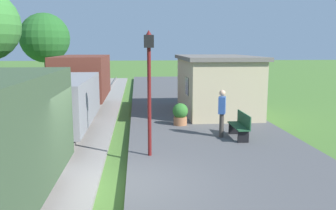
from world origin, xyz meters
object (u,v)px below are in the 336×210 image
at_px(potted_planter, 180,114).
at_px(station_hut, 216,84).
at_px(bench_down_platform, 196,92).
at_px(person_waiting, 222,111).
at_px(freight_train, 56,100).
at_px(bench_near_hut, 240,125).
at_px(tree_field_distant, 45,38).
at_px(lamp_post_near, 149,70).

bearing_deg(potted_planter, station_hut, 52.97).
relative_size(bench_down_platform, person_waiting, 0.88).
bearing_deg(person_waiting, potted_planter, -40.70).
bearing_deg(bench_down_platform, station_hut, -86.61).
height_order(freight_train, bench_near_hut, freight_train).
bearing_deg(tree_field_distant, bench_down_platform, -33.30).
bearing_deg(tree_field_distant, freight_train, -75.23).
height_order(person_waiting, tree_field_distant, tree_field_distant).
height_order(freight_train, person_waiting, freight_train).
xyz_separation_m(lamp_post_near, tree_field_distant, (-7.38, 18.21, 1.31)).
bearing_deg(freight_train, person_waiting, -5.47).
distance_m(bench_near_hut, person_waiting, 0.82).
bearing_deg(station_hut, person_waiting, -100.16).
bearing_deg(lamp_post_near, tree_field_distant, 112.05).
distance_m(bench_near_hut, bench_down_platform, 9.46).
distance_m(station_hut, person_waiting, 4.98).
bearing_deg(freight_train, station_hut, 32.36).
bearing_deg(bench_near_hut, bench_down_platform, 90.00).
distance_m(station_hut, bench_down_platform, 4.43).
bearing_deg(bench_near_hut, station_hut, 87.15).
height_order(freight_train, lamp_post_near, lamp_post_near).
height_order(bench_near_hut, person_waiting, person_waiting).
relative_size(potted_planter, lamp_post_near, 0.25).
distance_m(bench_down_platform, potted_planter, 7.38).
relative_size(bench_near_hut, lamp_post_near, 0.41).
height_order(bench_down_platform, tree_field_distant, tree_field_distant).
height_order(bench_near_hut, bench_down_platform, same).
distance_m(freight_train, lamp_post_near, 4.32).
bearing_deg(tree_field_distant, potted_planter, -58.12).
bearing_deg(station_hut, bench_near_hut, -92.85).
distance_m(station_hut, tree_field_distant, 15.92).
bearing_deg(lamp_post_near, station_hut, 62.77).
relative_size(bench_down_platform, tree_field_distant, 0.25).
bearing_deg(station_hut, lamp_post_near, -117.23).
relative_size(person_waiting, potted_planter, 1.87).
relative_size(freight_train, bench_near_hut, 12.93).
xyz_separation_m(freight_train, lamp_post_near, (3.25, -2.58, 1.20)).
distance_m(potted_planter, lamp_post_near, 4.79).
relative_size(bench_near_hut, bench_down_platform, 1.00).
distance_m(bench_near_hut, potted_planter, 2.99).
bearing_deg(lamp_post_near, person_waiting, 36.99).
height_order(potted_planter, tree_field_distant, tree_field_distant).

